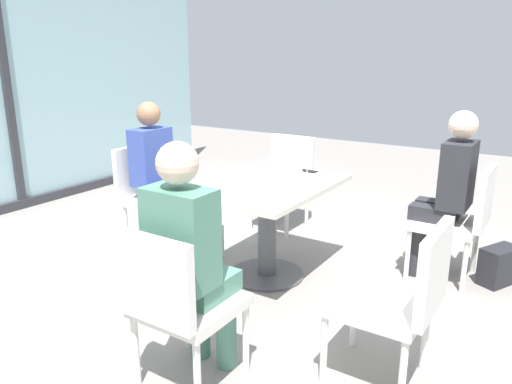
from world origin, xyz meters
TOP-DOWN VIEW (x-y plane):
  - ground_plane at (0.00, 0.00)m, footprint 12.00×12.00m
  - window_wall_backdrop at (0.00, 3.20)m, footprint 5.82×0.10m
  - dining_table_main at (0.00, 0.00)m, footprint 1.16×0.83m
  - chair_front_right at (0.72, -1.21)m, footprint 0.46×0.50m
  - chair_near_window at (0.00, 1.21)m, footprint 0.46×0.51m
  - chair_side_end at (-1.35, -0.32)m, footprint 0.50×0.46m
  - chair_far_right at (1.09, 0.47)m, footprint 0.50×0.46m
  - chair_front_left at (-0.72, -1.21)m, footprint 0.46×0.50m
  - person_front_right at (0.72, -1.10)m, footprint 0.34×0.39m
  - person_near_window at (-0.00, 1.10)m, footprint 0.34×0.39m
  - person_side_end at (-1.24, -0.32)m, footprint 0.39×0.34m
  - wine_glass_0 at (0.05, -0.02)m, footprint 0.07×0.07m
  - wine_glass_1 at (0.07, -0.21)m, footprint 0.07×0.07m
  - wine_glass_2 at (0.35, -0.14)m, footprint 0.07×0.07m
  - wine_glass_3 at (0.37, 0.11)m, footprint 0.07×0.07m
  - coffee_cup at (0.47, 0.24)m, footprint 0.08×0.08m
  - cell_phone_on_table at (0.50, -0.08)m, footprint 0.08×0.15m
  - handbag_0 at (0.82, -1.50)m, footprint 0.34×0.28m
  - handbag_1 at (-0.01, 0.61)m, footprint 0.33×0.24m

SIDE VIEW (x-z plane):
  - ground_plane at x=0.00m, z-range 0.00..0.00m
  - handbag_0 at x=0.82m, z-range 0.00..0.28m
  - handbag_1 at x=-0.01m, z-range 0.00..0.28m
  - chair_front_right at x=0.72m, z-range 0.06..0.93m
  - chair_near_window at x=0.00m, z-range 0.06..0.93m
  - chair_side_end at x=-1.35m, z-range 0.06..0.93m
  - chair_far_right at x=1.09m, z-range 0.06..0.93m
  - chair_front_left at x=-0.72m, z-range 0.06..0.93m
  - dining_table_main at x=0.00m, z-range 0.16..0.89m
  - person_front_right at x=0.72m, z-range 0.07..1.33m
  - person_near_window at x=0.00m, z-range 0.07..1.33m
  - person_side_end at x=-1.24m, z-range 0.07..1.33m
  - cell_phone_on_table at x=0.50m, z-range 0.73..0.74m
  - coffee_cup at x=0.47m, z-range 0.73..0.82m
  - wine_glass_0 at x=0.05m, z-range 0.77..0.95m
  - wine_glass_1 at x=0.07m, z-range 0.77..0.95m
  - wine_glass_2 at x=0.35m, z-range 0.77..0.95m
  - wine_glass_3 at x=0.37m, z-range 0.77..0.95m
  - window_wall_backdrop at x=0.00m, z-range -0.14..2.56m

